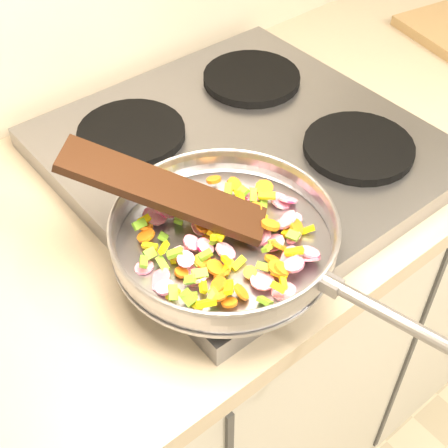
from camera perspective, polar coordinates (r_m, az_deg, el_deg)
base_cabinet at (r=1.85m, az=18.14°, el=2.95°), size 3.00×0.65×0.86m
cooktop at (r=1.11m, az=1.76°, el=6.54°), size 0.60×0.60×0.04m
grate_fl at (r=0.94m, az=0.83°, el=0.37°), size 0.19×0.19×0.02m
grate_fr at (r=1.10m, az=12.21°, el=6.88°), size 0.19×0.19×0.02m
grate_bl at (r=1.12m, az=-8.47°, el=8.24°), size 0.19×0.19×0.02m
grate_br at (r=1.25m, az=2.54°, el=13.18°), size 0.19×0.19×0.02m
saute_pan at (r=0.87m, az=0.13°, el=-0.81°), size 0.36×0.52×0.05m
vegetable_heap at (r=0.88m, az=0.26°, el=-1.29°), size 0.28×0.27×0.05m
wooden_spatula at (r=0.87m, az=-5.51°, el=3.05°), size 0.24×0.26×0.11m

